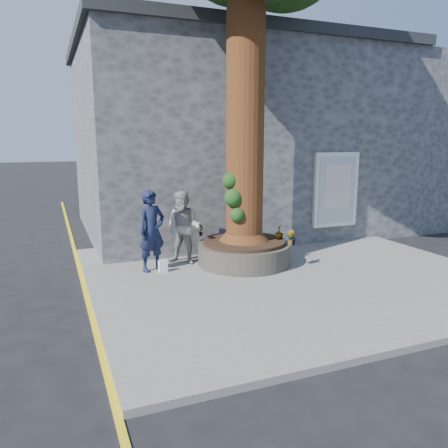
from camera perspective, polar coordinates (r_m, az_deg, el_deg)
name	(u,v)px	position (r m, az deg, el deg)	size (l,w,h in m)	color
ground	(249,299)	(9.00, 3.26, -9.70)	(120.00, 120.00, 0.00)	black
pavement	(288,274)	(10.48, 8.40, -6.42)	(9.00, 8.00, 0.12)	slate
yellow_line	(88,302)	(9.19, -17.34, -9.73)	(0.10, 30.00, 0.01)	yellow
stone_shop	(228,140)	(16.01, 0.51, 10.95)	(10.30, 8.30, 6.30)	#434548
neighbour_shop	(400,143)	(20.45, 22.03, 9.74)	(6.00, 8.00, 6.00)	#434548
planter	(244,252)	(10.92, 2.63, -3.67)	(2.30, 2.30, 0.60)	black
man	(152,231)	(10.32, -9.43, -0.88)	(0.70, 0.46, 1.92)	#141B38
woman	(184,228)	(10.83, -5.30, -0.48)	(0.89, 0.69, 1.82)	#989491
shopping_bag	(163,266)	(10.35, -7.97, -5.48)	(0.20, 0.12, 0.28)	white
plant_a	(201,230)	(11.28, -3.08, -0.75)	(0.17, 0.12, 0.33)	gray
plant_b	(292,237)	(10.46, 8.83, -1.73)	(0.19, 0.19, 0.35)	gray
plant_c	(279,232)	(10.97, 7.23, -1.02)	(0.21, 0.21, 0.38)	gray
plant_d	(292,238)	(10.47, 8.83, -1.85)	(0.27, 0.24, 0.30)	gray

